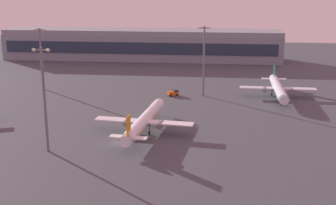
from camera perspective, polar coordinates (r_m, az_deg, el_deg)
name	(u,v)px	position (r m, az deg, el deg)	size (l,w,h in m)	color
ground_plane	(118,142)	(129.69, -6.21, -4.92)	(416.00, 416.00, 0.00)	#424449
terminal_building	(142,45)	(257.08, -3.25, 7.16)	(151.60, 22.40, 16.40)	gray
airplane_far_stand	(144,121)	(135.97, -2.96, -2.24)	(29.68, 38.04, 9.76)	white
airplane_terminal_side	(278,88)	(180.08, 13.43, 1.73)	(28.68, 36.91, 9.49)	silver
maintenance_van	(173,93)	(178.12, 0.65, 1.21)	(4.56, 3.82, 2.25)	#D85919
apron_light_central	(204,57)	(175.73, 4.46, 5.65)	(4.80, 0.90, 26.69)	slate
apron_light_west	(44,94)	(122.04, -15.05, 1.02)	(4.80, 0.90, 27.57)	slate
apron_light_east	(41,55)	(192.47, -15.41, 5.72)	(4.80, 0.90, 24.91)	slate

